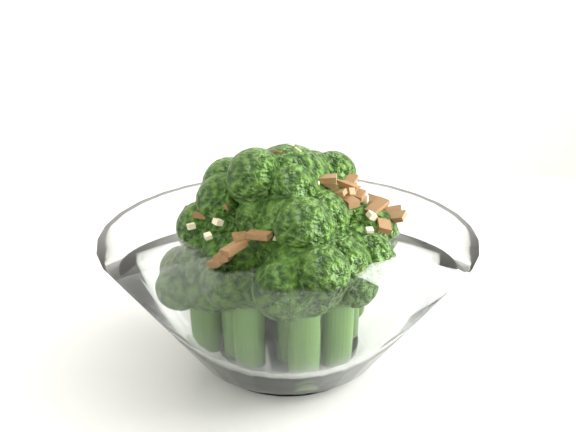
{
  "coord_description": "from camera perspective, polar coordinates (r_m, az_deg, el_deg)",
  "views": [
    {
      "loc": [
        0.15,
        -0.38,
        1.0
      ],
      "look_at": [
        0.19,
        0.04,
        0.84
      ],
      "focal_mm": 50.0,
      "sensor_mm": 36.0,
      "label": 1
    }
  ],
  "objects": [
    {
      "name": "broccoli_dish",
      "position": [
        0.47,
        -0.1,
        -4.42
      ],
      "size": [
        0.21,
        0.21,
        0.13
      ],
      "color": "white",
      "rests_on": "table"
    }
  ]
}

